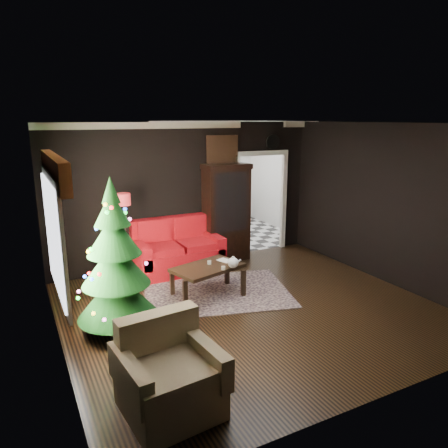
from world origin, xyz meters
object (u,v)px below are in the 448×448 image
kitchen_table (223,224)px  floor_lamp (126,237)px  curio_cabinet (226,215)px  wall_clock (273,142)px  coffee_table (208,280)px  teapot (233,262)px  armchair (169,370)px  loveseat (178,246)px  christmas_tree (115,260)px

kitchen_table → floor_lamp: bearing=-148.7°
curio_cabinet → wall_clock: size_ratio=5.94×
curio_cabinet → coffee_table: curio_cabinet is taller
floor_lamp → kitchen_table: bearing=31.3°
curio_cabinet → floor_lamp: size_ratio=1.22×
kitchen_table → teapot: bearing=-114.2°
curio_cabinet → kitchen_table: curio_cabinet is taller
floor_lamp → armchair: (-0.53, -3.68, -0.37)m
loveseat → wall_clock: bearing=9.7°
teapot → wall_clock: 3.32m
curio_cabinet → wall_clock: bearing=8.5°
curio_cabinet → christmas_tree: christmas_tree is taller
loveseat → coffee_table: 1.32m
armchair → kitchen_table: size_ratio=1.26×
teapot → christmas_tree: bearing=-171.3°
curio_cabinet → wall_clock: wall_clock is taller
kitchen_table → curio_cabinet: bearing=-114.4°
coffee_table → wall_clock: wall_clock is taller
loveseat → curio_cabinet: bearing=10.8°
christmas_tree → kitchen_table: size_ratio=2.77×
armchair → wall_clock: size_ratio=2.94×
christmas_tree → wall_clock: bearing=29.9°
coffee_table → curio_cabinet: bearing=53.3°
loveseat → kitchen_table: 2.45m
curio_cabinet → floor_lamp: bearing=-172.8°
armchair → coffee_table: size_ratio=0.84×
floor_lamp → armchair: bearing=-98.2°
christmas_tree → kitchen_table: christmas_tree is taller
loveseat → floor_lamp: (-1.00, -0.05, 0.33)m
armchair → christmas_tree: bearing=86.4°
wall_clock → kitchen_table: wall_clock is taller
loveseat → floor_lamp: size_ratio=1.09×
floor_lamp → teapot: bearing=-48.4°
wall_clock → kitchen_table: size_ratio=0.43×
christmas_tree → teapot: (1.94, 0.30, -0.44)m
curio_cabinet → kitchen_table: bearing=65.6°
floor_lamp → curio_cabinet: bearing=7.2°
loveseat → curio_cabinet: size_ratio=0.89×
curio_cabinet → armchair: (-2.67, -3.95, -0.49)m
armchair → teapot: size_ratio=4.72×
loveseat → wall_clock: wall_clock is taller
armchair → wall_clock: 5.98m
floor_lamp → christmas_tree: (-0.59, -1.82, 0.22)m
christmas_tree → kitchen_table: 4.93m
curio_cabinet → wall_clock: 1.88m
loveseat → christmas_tree: size_ratio=0.82×
christmas_tree → teapot: bearing=8.7°
curio_cabinet → teapot: size_ratio=9.51×
loveseat → floor_lamp: 1.05m
floor_lamp → armchair: size_ratio=1.65×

